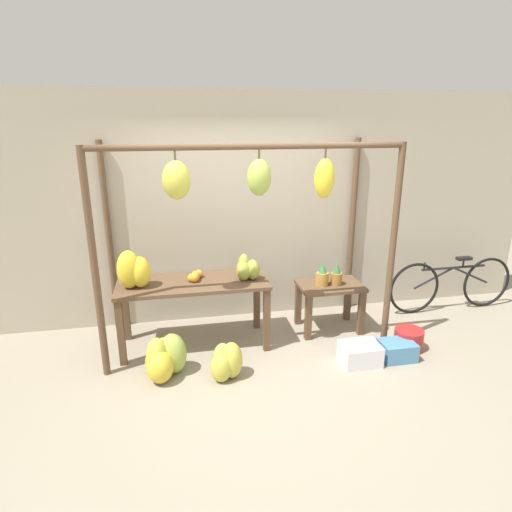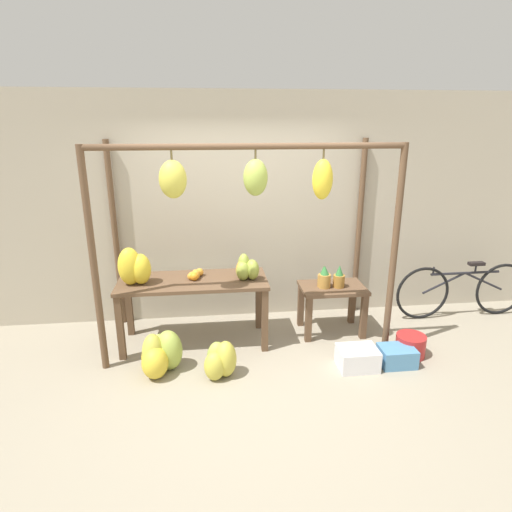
{
  "view_description": "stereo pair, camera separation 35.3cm",
  "coord_description": "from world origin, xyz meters",
  "px_view_note": "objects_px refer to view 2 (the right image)",
  "views": [
    {
      "loc": [
        -0.76,
        -3.58,
        2.46
      ],
      "look_at": [
        0.11,
        0.85,
        1.02
      ],
      "focal_mm": 30.0,
      "sensor_mm": 36.0,
      "label": 1
    },
    {
      "loc": [
        -0.41,
        -3.63,
        2.46
      ],
      "look_at": [
        0.11,
        0.85,
        1.02
      ],
      "focal_mm": 30.0,
      "sensor_mm": 36.0,
      "label": 2
    }
  ],
  "objects_px": {
    "orange_pile": "(195,275)",
    "banana_pile_ground_right": "(220,360)",
    "banana_pile_on_table": "(135,267)",
    "blue_bucket": "(410,345)",
    "pineapple_cluster": "(329,278)",
    "fruit_crate_white": "(357,358)",
    "banana_pile_ground_left": "(159,355)",
    "papaya_pile": "(246,269)",
    "parked_bicycle": "(463,290)",
    "fruit_crate_purple": "(397,356)"
  },
  "relations": [
    {
      "from": "orange_pile",
      "to": "banana_pile_ground_right",
      "type": "distance_m",
      "value": 1.02
    },
    {
      "from": "banana_pile_on_table",
      "to": "blue_bucket",
      "type": "xyz_separation_m",
      "value": [
        2.94,
        -0.51,
        -0.84
      ]
    },
    {
      "from": "pineapple_cluster",
      "to": "fruit_crate_white",
      "type": "relative_size",
      "value": 0.78
    },
    {
      "from": "banana_pile_ground_left",
      "to": "banana_pile_on_table",
      "type": "bearing_deg",
      "value": 116.37
    },
    {
      "from": "pineapple_cluster",
      "to": "papaya_pile",
      "type": "relative_size",
      "value": 1.03
    },
    {
      "from": "banana_pile_on_table",
      "to": "banana_pile_ground_right",
      "type": "bearing_deg",
      "value": -37.59
    },
    {
      "from": "fruit_crate_white",
      "to": "blue_bucket",
      "type": "xyz_separation_m",
      "value": [
        0.65,
        0.17,
        0.01
      ]
    },
    {
      "from": "parked_bicycle",
      "to": "papaya_pile",
      "type": "relative_size",
      "value": 5.91
    },
    {
      "from": "orange_pile",
      "to": "papaya_pile",
      "type": "height_order",
      "value": "papaya_pile"
    },
    {
      "from": "pineapple_cluster",
      "to": "fruit_crate_white",
      "type": "height_order",
      "value": "pineapple_cluster"
    },
    {
      "from": "banana_pile_ground_right",
      "to": "blue_bucket",
      "type": "xyz_separation_m",
      "value": [
        2.07,
        0.16,
        -0.06
      ]
    },
    {
      "from": "fruit_crate_white",
      "to": "banana_pile_ground_left",
      "type": "bearing_deg",
      "value": 175.48
    },
    {
      "from": "fruit_crate_white",
      "to": "fruit_crate_purple",
      "type": "distance_m",
      "value": 0.43
    },
    {
      "from": "banana_pile_ground_right",
      "to": "fruit_crate_purple",
      "type": "distance_m",
      "value": 1.85
    },
    {
      "from": "banana_pile_ground_left",
      "to": "fruit_crate_white",
      "type": "distance_m",
      "value": 2.04
    },
    {
      "from": "pineapple_cluster",
      "to": "blue_bucket",
      "type": "height_order",
      "value": "pineapple_cluster"
    },
    {
      "from": "orange_pile",
      "to": "fruit_crate_purple",
      "type": "relative_size",
      "value": 0.65
    },
    {
      "from": "fruit_crate_purple",
      "to": "papaya_pile",
      "type": "bearing_deg",
      "value": 155.72
    },
    {
      "from": "fruit_crate_purple",
      "to": "banana_pile_ground_left",
      "type": "bearing_deg",
      "value": 176.47
    },
    {
      "from": "papaya_pile",
      "to": "banana_pile_ground_right",
      "type": "bearing_deg",
      "value": -115.36
    },
    {
      "from": "fruit_crate_white",
      "to": "blue_bucket",
      "type": "bearing_deg",
      "value": 14.31
    },
    {
      "from": "banana_pile_on_table",
      "to": "parked_bicycle",
      "type": "height_order",
      "value": "banana_pile_on_table"
    },
    {
      "from": "banana_pile_on_table",
      "to": "fruit_crate_purple",
      "type": "distance_m",
      "value": 2.93
    },
    {
      "from": "banana_pile_ground_left",
      "to": "banana_pile_ground_right",
      "type": "bearing_deg",
      "value": -13.87
    },
    {
      "from": "orange_pile",
      "to": "banana_pile_ground_left",
      "type": "xyz_separation_m",
      "value": [
        -0.38,
        -0.61,
        -0.62
      ]
    },
    {
      "from": "orange_pile",
      "to": "parked_bicycle",
      "type": "height_order",
      "value": "orange_pile"
    },
    {
      "from": "banana_pile_ground_right",
      "to": "fruit_crate_white",
      "type": "bearing_deg",
      "value": -0.37
    },
    {
      "from": "banana_pile_ground_left",
      "to": "papaya_pile",
      "type": "height_order",
      "value": "papaya_pile"
    },
    {
      "from": "parked_bicycle",
      "to": "orange_pile",
      "type": "bearing_deg",
      "value": -175.71
    },
    {
      "from": "fruit_crate_white",
      "to": "banana_pile_on_table",
      "type": "bearing_deg",
      "value": 163.48
    },
    {
      "from": "banana_pile_ground_left",
      "to": "orange_pile",
      "type": "bearing_deg",
      "value": 58.49
    },
    {
      "from": "banana_pile_ground_right",
      "to": "blue_bucket",
      "type": "distance_m",
      "value": 2.08
    },
    {
      "from": "banana_pile_on_table",
      "to": "orange_pile",
      "type": "xyz_separation_m",
      "value": [
        0.63,
        0.1,
        -0.15
      ]
    },
    {
      "from": "banana_pile_on_table",
      "to": "fruit_crate_white",
      "type": "height_order",
      "value": "banana_pile_on_table"
    },
    {
      "from": "banana_pile_ground_left",
      "to": "parked_bicycle",
      "type": "relative_size",
      "value": 0.3
    },
    {
      "from": "parked_bicycle",
      "to": "papaya_pile",
      "type": "xyz_separation_m",
      "value": [
        -2.84,
        -0.33,
        0.52
      ]
    },
    {
      "from": "orange_pile",
      "to": "banana_pile_ground_left",
      "type": "distance_m",
      "value": 0.95
    },
    {
      "from": "banana_pile_ground_right",
      "to": "parked_bicycle",
      "type": "xyz_separation_m",
      "value": [
        3.16,
        1.02,
        0.19
      ]
    },
    {
      "from": "blue_bucket",
      "to": "papaya_pile",
      "type": "relative_size",
      "value": 1.05
    },
    {
      "from": "banana_pile_ground_right",
      "to": "papaya_pile",
      "type": "relative_size",
      "value": 1.25
    },
    {
      "from": "banana_pile_ground_left",
      "to": "blue_bucket",
      "type": "xyz_separation_m",
      "value": [
        2.68,
        0.01,
        -0.07
      ]
    },
    {
      "from": "banana_pile_on_table",
      "to": "banana_pile_ground_left",
      "type": "height_order",
      "value": "banana_pile_on_table"
    },
    {
      "from": "pineapple_cluster",
      "to": "banana_pile_ground_left",
      "type": "relative_size",
      "value": 0.59
    },
    {
      "from": "banana_pile_on_table",
      "to": "pineapple_cluster",
      "type": "distance_m",
      "value": 2.19
    },
    {
      "from": "fruit_crate_white",
      "to": "parked_bicycle",
      "type": "height_order",
      "value": "parked_bicycle"
    },
    {
      "from": "orange_pile",
      "to": "fruit_crate_white",
      "type": "relative_size",
      "value": 0.58
    },
    {
      "from": "pineapple_cluster",
      "to": "papaya_pile",
      "type": "distance_m",
      "value": 1.01
    },
    {
      "from": "orange_pile",
      "to": "papaya_pile",
      "type": "relative_size",
      "value": 0.77
    },
    {
      "from": "orange_pile",
      "to": "blue_bucket",
      "type": "distance_m",
      "value": 2.48
    },
    {
      "from": "blue_bucket",
      "to": "parked_bicycle",
      "type": "bearing_deg",
      "value": 38.29
    }
  ]
}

